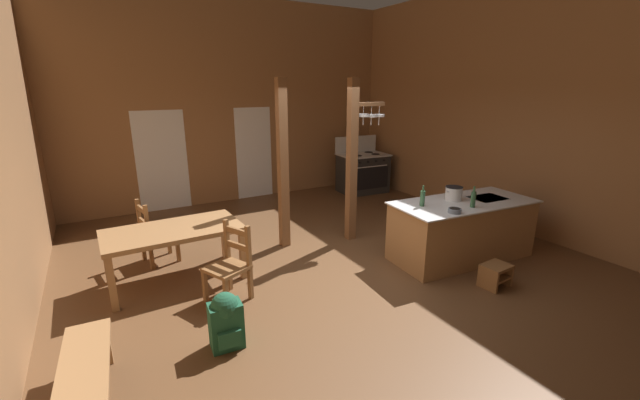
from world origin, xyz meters
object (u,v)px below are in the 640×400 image
object	(u,v)px
step_stool	(496,274)
stockpot_on_counter	(454,193)
bench_along_left_wall	(86,385)
bottle_short_on_counter	(423,198)
mixing_bowl_on_counter	(455,211)
stove_range	(363,172)
kitchen_island	(461,230)
ladderback_chair_by_post	(155,233)
dining_table	(173,235)
bottle_tall_on_counter	(473,199)
ladderback_chair_near_window	(230,265)
backpack	(226,319)

from	to	relation	value
step_stool	stockpot_on_counter	distance (m)	1.31
bench_along_left_wall	bottle_short_on_counter	bearing A→B (deg)	10.83
stockpot_on_counter	mixing_bowl_on_counter	size ratio (longest dim) A/B	1.84
stove_range	step_stool	size ratio (longest dim) A/B	3.49
stove_range	bottle_short_on_counter	distance (m)	4.11
kitchen_island	ladderback_chair_by_post	xyz separation A→B (m)	(-4.02, 2.12, 0.01)
step_stool	bench_along_left_wall	distance (m)	4.62
bench_along_left_wall	stockpot_on_counter	bearing A→B (deg)	9.38
dining_table	ladderback_chair_by_post	world-z (taller)	ladderback_chair_by_post
stove_range	ladderback_chair_by_post	size ratio (longest dim) A/B	1.39
dining_table	ladderback_chair_by_post	distance (m)	0.79
step_stool	ladderback_chair_by_post	world-z (taller)	ladderback_chair_by_post
bench_along_left_wall	kitchen_island	bearing A→B (deg)	7.67
ladderback_chair_by_post	bench_along_left_wall	bearing A→B (deg)	-108.08
dining_table	bottle_tall_on_counter	distance (m)	4.10
kitchen_island	ladderback_chair_near_window	distance (m)	3.44
dining_table	backpack	distance (m)	1.75
kitchen_island	bottle_tall_on_counter	world-z (taller)	bottle_tall_on_counter
stove_range	bench_along_left_wall	bearing A→B (deg)	-142.47
ladderback_chair_near_window	dining_table	bearing A→B (deg)	120.52
stove_range	stockpot_on_counter	world-z (taller)	stove_range
mixing_bowl_on_counter	bottle_short_on_counter	bearing A→B (deg)	109.49
kitchen_island	ladderback_chair_near_window	size ratio (longest dim) A/B	2.35
stove_range	backpack	bearing A→B (deg)	-138.11
stove_range	mixing_bowl_on_counter	distance (m)	4.46
ladderback_chair_near_window	bottle_short_on_counter	distance (m)	2.78
bench_along_left_wall	mixing_bowl_on_counter	world-z (taller)	mixing_bowl_on_counter
ladderback_chair_near_window	ladderback_chair_by_post	distance (m)	1.70
bench_along_left_wall	mixing_bowl_on_counter	bearing A→B (deg)	4.72
stove_range	backpack	world-z (taller)	stove_range
kitchen_island	ladderback_chair_near_window	world-z (taller)	ladderback_chair_near_window
bench_along_left_wall	stockpot_on_counter	size ratio (longest dim) A/B	4.44
ladderback_chair_by_post	ladderback_chair_near_window	bearing A→B (deg)	-68.30
step_stool	backpack	bearing A→B (deg)	171.18
kitchen_island	step_stool	world-z (taller)	kitchen_island
mixing_bowl_on_counter	bottle_short_on_counter	distance (m)	0.48
backpack	bottle_tall_on_counter	size ratio (longest dim) A/B	1.98
dining_table	ladderback_chair_by_post	bearing A→B (deg)	100.67
bench_along_left_wall	backpack	bearing A→B (deg)	14.87
stove_range	ladderback_chair_near_window	bearing A→B (deg)	-142.68
backpack	bottle_tall_on_counter	bearing A→B (deg)	1.54
step_stool	bottle_tall_on_counter	size ratio (longest dim) A/B	1.26
stove_range	dining_table	xyz separation A→B (m)	(-4.85, -2.50, 0.17)
ladderback_chair_by_post	mixing_bowl_on_counter	xyz separation A→B (m)	(3.48, -2.42, 0.46)
ladderback_chair_by_post	bench_along_left_wall	size ratio (longest dim) A/B	0.67
stove_range	ladderback_chair_near_window	world-z (taller)	stove_range
backpack	bottle_short_on_counter	bearing A→B (deg)	9.19
bottle_short_on_counter	stove_range	bearing A→B (deg)	65.82
ladderback_chair_near_window	kitchen_island	bearing A→B (deg)	-9.06
ladderback_chair_by_post	bottle_short_on_counter	bearing A→B (deg)	-30.72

